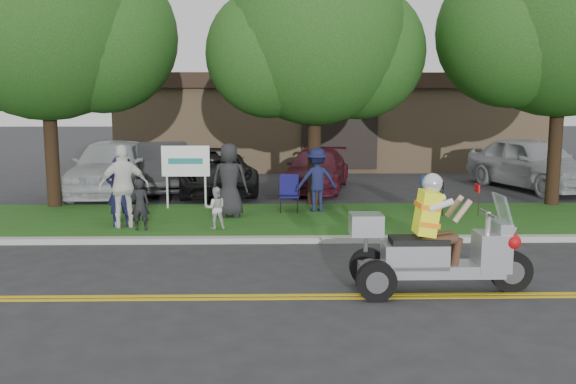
{
  "coord_description": "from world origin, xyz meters",
  "views": [
    {
      "loc": [
        -0.56,
        -9.28,
        2.92
      ],
      "look_at": [
        -0.32,
        2.0,
        1.22
      ],
      "focal_mm": 38.0,
      "sensor_mm": 36.0,
      "label": 1
    }
  ],
  "objects_px": {
    "parked_car_left": "(163,167)",
    "parked_car_far_right": "(533,163)",
    "trike_scooter": "(433,251)",
    "lawn_chair_b": "(431,192)",
    "parked_car_mid": "(214,171)",
    "spectator_adult_right": "(124,186)",
    "parked_car_right": "(317,170)",
    "spectator_adult_left": "(120,191)",
    "lawn_chair_a": "(289,191)",
    "spectator_adult_mid": "(123,189)",
    "parked_car_far_left": "(112,166)"
  },
  "relations": [
    {
      "from": "lawn_chair_b",
      "to": "spectator_adult_right",
      "type": "height_order",
      "value": "spectator_adult_right"
    },
    {
      "from": "spectator_adult_left",
      "to": "lawn_chair_a",
      "type": "bearing_deg",
      "value": -162.33
    },
    {
      "from": "parked_car_mid",
      "to": "parked_car_far_right",
      "type": "relative_size",
      "value": 0.98
    },
    {
      "from": "spectator_adult_mid",
      "to": "parked_car_far_right",
      "type": "bearing_deg",
      "value": -131.95
    },
    {
      "from": "parked_car_mid",
      "to": "spectator_adult_mid",
      "type": "bearing_deg",
      "value": -118.86
    },
    {
      "from": "parked_car_left",
      "to": "parked_car_far_right",
      "type": "xyz_separation_m",
      "value": [
        12.16,
        -0.05,
        0.1
      ]
    },
    {
      "from": "parked_car_mid",
      "to": "spectator_adult_right",
      "type": "bearing_deg",
      "value": -114.17
    },
    {
      "from": "parked_car_far_left",
      "to": "parked_car_left",
      "type": "xyz_separation_m",
      "value": [
        1.37,
        0.94,
        -0.12
      ]
    },
    {
      "from": "trike_scooter",
      "to": "parked_car_far_right",
      "type": "xyz_separation_m",
      "value": [
        6.09,
        10.81,
        0.23
      ]
    },
    {
      "from": "trike_scooter",
      "to": "spectator_adult_mid",
      "type": "distance_m",
      "value": 8.03
    },
    {
      "from": "trike_scooter",
      "to": "lawn_chair_b",
      "type": "distance_m",
      "value": 6.21
    },
    {
      "from": "spectator_adult_left",
      "to": "spectator_adult_right",
      "type": "xyz_separation_m",
      "value": [
        0.13,
        -0.11,
        0.13
      ]
    },
    {
      "from": "trike_scooter",
      "to": "lawn_chair_b",
      "type": "xyz_separation_m",
      "value": [
        1.52,
        6.02,
        -0.01
      ]
    },
    {
      "from": "parked_car_far_left",
      "to": "spectator_adult_mid",
      "type": "bearing_deg",
      "value": -75.24
    },
    {
      "from": "spectator_adult_left",
      "to": "parked_car_mid",
      "type": "relative_size",
      "value": 0.32
    },
    {
      "from": "trike_scooter",
      "to": "parked_car_right",
      "type": "relative_size",
      "value": 0.63
    },
    {
      "from": "spectator_adult_left",
      "to": "spectator_adult_right",
      "type": "bearing_deg",
      "value": 132.56
    },
    {
      "from": "parked_car_far_right",
      "to": "spectator_adult_right",
      "type": "bearing_deg",
      "value": -168.61
    },
    {
      "from": "trike_scooter",
      "to": "spectator_adult_right",
      "type": "relative_size",
      "value": 1.52
    },
    {
      "from": "trike_scooter",
      "to": "lawn_chair_b",
      "type": "bearing_deg",
      "value": 75.66
    },
    {
      "from": "spectator_adult_right",
      "to": "parked_car_mid",
      "type": "xyz_separation_m",
      "value": [
        1.43,
        5.81,
        -0.33
      ]
    },
    {
      "from": "trike_scooter",
      "to": "parked_car_mid",
      "type": "height_order",
      "value": "trike_scooter"
    },
    {
      "from": "parked_car_right",
      "to": "lawn_chair_b",
      "type": "bearing_deg",
      "value": -50.46
    },
    {
      "from": "parked_car_far_left",
      "to": "parked_car_mid",
      "type": "height_order",
      "value": "parked_car_far_left"
    },
    {
      "from": "lawn_chair_a",
      "to": "spectator_adult_left",
      "type": "xyz_separation_m",
      "value": [
        -3.85,
        -1.81,
        0.27
      ]
    },
    {
      "from": "trike_scooter",
      "to": "parked_car_left",
      "type": "bearing_deg",
      "value": 119.04
    },
    {
      "from": "spectator_adult_mid",
      "to": "parked_car_mid",
      "type": "height_order",
      "value": "spectator_adult_mid"
    },
    {
      "from": "spectator_adult_left",
      "to": "parked_car_far_right",
      "type": "relative_size",
      "value": 0.31
    },
    {
      "from": "lawn_chair_b",
      "to": "spectator_adult_left",
      "type": "relative_size",
      "value": 0.6
    },
    {
      "from": "parked_car_far_left",
      "to": "parked_car_right",
      "type": "relative_size",
      "value": 1.16
    },
    {
      "from": "parked_car_far_right",
      "to": "parked_car_left",
      "type": "bearing_deg",
      "value": 163.11
    },
    {
      "from": "parked_car_far_left",
      "to": "parked_car_right",
      "type": "xyz_separation_m",
      "value": [
        6.41,
        1.0,
        -0.24
      ]
    },
    {
      "from": "trike_scooter",
      "to": "parked_car_left",
      "type": "distance_m",
      "value": 12.44
    },
    {
      "from": "parked_car_mid",
      "to": "parked_car_far_right",
      "type": "distance_m",
      "value": 10.44
    },
    {
      "from": "parked_car_right",
      "to": "trike_scooter",
      "type": "bearing_deg",
      "value": -72.54
    },
    {
      "from": "trike_scooter",
      "to": "parked_car_mid",
      "type": "distance_m",
      "value": 11.18
    },
    {
      "from": "spectator_adult_right",
      "to": "parked_car_left",
      "type": "xyz_separation_m",
      "value": [
        -0.31,
        6.36,
        -0.26
      ]
    },
    {
      "from": "trike_scooter",
      "to": "spectator_adult_mid",
      "type": "height_order",
      "value": "trike_scooter"
    },
    {
      "from": "parked_car_right",
      "to": "spectator_adult_right",
      "type": "bearing_deg",
      "value": -114.25
    },
    {
      "from": "spectator_adult_right",
      "to": "parked_car_far_right",
      "type": "relative_size",
      "value": 0.36
    },
    {
      "from": "spectator_adult_left",
      "to": "trike_scooter",
      "type": "bearing_deg",
      "value": 134.47
    },
    {
      "from": "lawn_chair_b",
      "to": "lawn_chair_a",
      "type": "bearing_deg",
      "value": 174.98
    },
    {
      "from": "spectator_adult_right",
      "to": "parked_car_far_left",
      "type": "height_order",
      "value": "spectator_adult_right"
    },
    {
      "from": "spectator_adult_right",
      "to": "spectator_adult_mid",
      "type": "bearing_deg",
      "value": -92.09
    },
    {
      "from": "trike_scooter",
      "to": "spectator_adult_left",
      "type": "height_order",
      "value": "trike_scooter"
    },
    {
      "from": "lawn_chair_b",
      "to": "spectator_adult_mid",
      "type": "distance_m",
      "value": 7.55
    },
    {
      "from": "spectator_adult_mid",
      "to": "parked_car_right",
      "type": "distance_m",
      "value": 7.48
    },
    {
      "from": "trike_scooter",
      "to": "lawn_chair_b",
      "type": "relative_size",
      "value": 2.96
    },
    {
      "from": "parked_car_mid",
      "to": "spectator_adult_left",
      "type": "bearing_deg",
      "value": -115.6
    },
    {
      "from": "spectator_adult_right",
      "to": "trike_scooter",
      "type": "bearing_deg",
      "value": 124.18
    }
  ]
}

